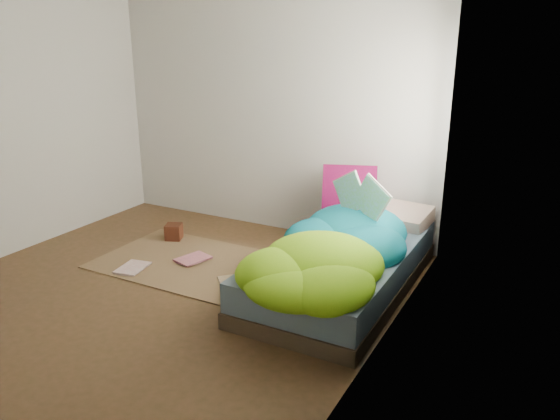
% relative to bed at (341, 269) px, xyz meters
% --- Properties ---
extents(ground, '(3.50, 3.50, 0.00)m').
position_rel_bed_xyz_m(ground, '(-1.22, -0.72, -0.17)').
color(ground, '#433219').
rests_on(ground, ground).
extents(room_walls, '(3.54, 3.54, 2.62)m').
position_rel_bed_xyz_m(room_walls, '(-1.21, -0.71, 1.46)').
color(room_walls, beige).
rests_on(room_walls, ground).
extents(bed, '(1.00, 2.00, 0.34)m').
position_rel_bed_xyz_m(bed, '(0.00, 0.00, 0.00)').
color(bed, '#382E1E').
rests_on(bed, ground).
extents(duvet, '(0.96, 1.84, 0.34)m').
position_rel_bed_xyz_m(duvet, '(0.00, -0.22, 0.34)').
color(duvet, '#08727E').
rests_on(duvet, bed).
extents(rug, '(1.60, 1.10, 0.01)m').
position_rel_bed_xyz_m(rug, '(-1.37, -0.17, -0.16)').
color(rug, brown).
rests_on(rug, ground).
extents(pillow_floral, '(0.64, 0.44, 0.13)m').
position_rel_bed_xyz_m(pillow_floral, '(0.18, 0.79, 0.24)').
color(pillow_floral, beige).
rests_on(pillow_floral, bed).
extents(pillow_magenta, '(0.50, 0.31, 0.48)m').
position_rel_bed_xyz_m(pillow_magenta, '(-0.24, 0.74, 0.41)').
color(pillow_magenta, '#48042B').
rests_on(pillow_magenta, bed).
extents(open_book, '(0.47, 0.27, 0.29)m').
position_rel_bed_xyz_m(open_book, '(0.05, 0.20, 0.65)').
color(open_book, green).
rests_on(open_book, duvet).
extents(wooden_box, '(0.20, 0.20, 0.15)m').
position_rel_bed_xyz_m(wooden_box, '(-1.86, 0.22, -0.08)').
color(wooden_box, '#3A180D').
rests_on(wooden_box, rug).
extents(floor_book_a, '(0.26, 0.32, 0.02)m').
position_rel_bed_xyz_m(floor_book_a, '(-1.81, -0.55, -0.15)').
color(floor_book_a, white).
rests_on(floor_book_a, rug).
extents(floor_book_b, '(0.29, 0.34, 0.03)m').
position_rel_bed_xyz_m(floor_book_b, '(-1.47, -0.11, -0.14)').
color(floor_book_b, '#D67B7E').
rests_on(floor_book_b, rug).
extents(floor_book_c, '(0.37, 0.37, 0.02)m').
position_rel_bed_xyz_m(floor_book_c, '(-0.85, -0.46, -0.14)').
color(floor_book_c, tan).
rests_on(floor_book_c, rug).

